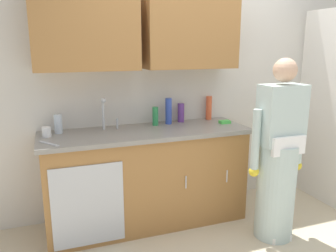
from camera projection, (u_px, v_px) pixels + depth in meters
ground_plane at (231, 248)px, 2.92m from camera, size 9.00×9.00×0.00m
kitchen_wall_with_uppers at (176, 70)px, 3.45m from camera, size 4.80×0.44×2.70m
closet_door_panel at (336, 111)px, 3.53m from camera, size 0.04×1.10×2.10m
counter_cabinet at (146, 179)px, 3.28m from camera, size 1.90×0.62×0.90m
countertop at (146, 132)px, 3.17m from camera, size 1.96×0.66×0.04m
sink at (111, 134)px, 3.07m from camera, size 0.50×0.36×0.35m
person_at_sink at (278, 165)px, 2.96m from camera, size 0.55×0.34×1.62m
bottle_water_tall at (209, 108)px, 3.61m from camera, size 0.06×0.06×0.25m
bottle_water_short at (58, 124)px, 3.03m from camera, size 0.07×0.07×0.18m
bottle_soap at (181, 113)px, 3.50m from camera, size 0.07×0.07×0.20m
bottle_cleaner_spray at (169, 111)px, 3.40m from camera, size 0.07×0.07×0.26m
bottle_dish_liquid at (155, 116)px, 3.34m from camera, size 0.06×0.06×0.19m
cup_by_sink at (47, 132)px, 2.92m from camera, size 0.08×0.08×0.09m
knife_on_counter at (49, 143)px, 2.72m from camera, size 0.16×0.21×0.01m
sponge at (225, 122)px, 3.44m from camera, size 0.11×0.07×0.03m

